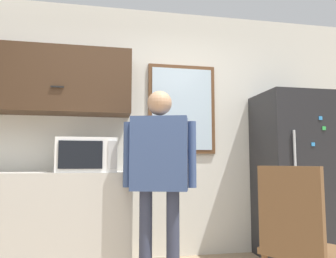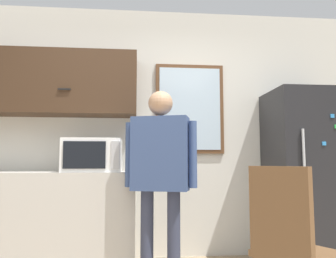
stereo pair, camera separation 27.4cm
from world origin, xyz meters
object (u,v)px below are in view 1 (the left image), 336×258
refrigerator (294,175)px  chair (300,240)px  person (159,163)px  microwave (88,155)px

refrigerator → chair: bearing=-121.3°
person → refrigerator: refrigerator is taller
microwave → chair: microwave is taller
person → chair: (0.69, -0.95, -0.45)m
microwave → person: person is taller
microwave → person: (0.62, -0.35, -0.07)m
person → chair: bearing=-37.6°
person → refrigerator: (1.52, 0.41, -0.12)m
refrigerator → chair: refrigerator is taller
refrigerator → person: bearing=-164.8°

